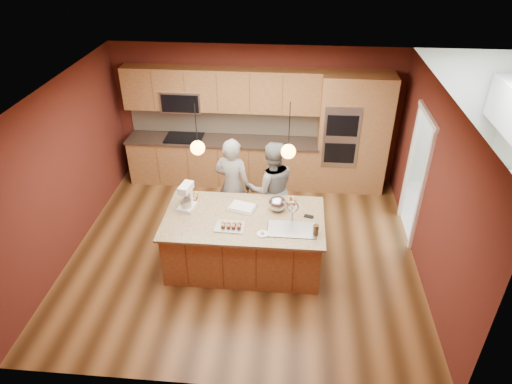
# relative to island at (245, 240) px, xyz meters

# --- Properties ---
(floor) EXTENTS (5.50, 5.50, 0.00)m
(floor) POSITION_rel_island_xyz_m (-0.07, 0.30, -0.45)
(floor) COLOR #402611
(floor) RESTS_ON ground
(ceiling) EXTENTS (5.50, 5.50, 0.00)m
(ceiling) POSITION_rel_island_xyz_m (-0.07, 0.30, 2.25)
(ceiling) COLOR white
(ceiling) RESTS_ON ground
(wall_back) EXTENTS (5.50, 0.00, 5.50)m
(wall_back) POSITION_rel_island_xyz_m (-0.07, 2.80, 0.90)
(wall_back) COLOR #511E16
(wall_back) RESTS_ON ground
(wall_front) EXTENTS (5.50, 0.00, 5.50)m
(wall_front) POSITION_rel_island_xyz_m (-0.07, -2.20, 0.90)
(wall_front) COLOR #511E16
(wall_front) RESTS_ON ground
(wall_left) EXTENTS (0.00, 5.00, 5.00)m
(wall_left) POSITION_rel_island_xyz_m (-2.82, 0.30, 0.90)
(wall_left) COLOR #511E16
(wall_left) RESTS_ON ground
(wall_right) EXTENTS (0.00, 5.00, 5.00)m
(wall_right) POSITION_rel_island_xyz_m (2.68, 0.30, 0.90)
(wall_right) COLOR #511E16
(wall_right) RESTS_ON ground
(cabinet_run) EXTENTS (3.74, 0.64, 2.30)m
(cabinet_run) POSITION_rel_island_xyz_m (-0.75, 2.55, 0.54)
(cabinet_run) COLOR brown
(cabinet_run) RESTS_ON floor
(oven_column) EXTENTS (1.30, 0.62, 2.30)m
(oven_column) POSITION_rel_island_xyz_m (1.78, 2.50, 0.70)
(oven_column) COLOR brown
(oven_column) RESTS_ON floor
(doorway_trim) EXTENTS (0.08, 1.11, 2.20)m
(doorway_trim) POSITION_rel_island_xyz_m (2.66, 1.10, 0.60)
(doorway_trim) COLOR white
(doorway_trim) RESTS_ON wall_right
(pendant_left) EXTENTS (0.20, 0.20, 0.80)m
(pendant_left) POSITION_rel_island_xyz_m (-0.63, 0.00, 1.56)
(pendant_left) COLOR black
(pendant_left) RESTS_ON ceiling
(pendant_right) EXTENTS (0.20, 0.20, 0.80)m
(pendant_right) POSITION_rel_island_xyz_m (0.60, 0.00, 1.56)
(pendant_right) COLOR black
(pendant_right) RESTS_ON ceiling
(island) EXTENTS (2.38, 1.33, 1.26)m
(island) POSITION_rel_island_xyz_m (0.00, 0.00, 0.00)
(island) COLOR brown
(island) RESTS_ON floor
(person_left) EXTENTS (0.70, 0.55, 1.71)m
(person_left) POSITION_rel_island_xyz_m (-0.31, 0.92, 0.41)
(person_left) COLOR black
(person_left) RESTS_ON floor
(person_right) EXTENTS (0.94, 0.80, 1.67)m
(person_right) POSITION_rel_island_xyz_m (0.34, 0.92, 0.39)
(person_right) COLOR gray
(person_right) RESTS_ON floor
(stand_mixer) EXTENTS (0.28, 0.34, 0.42)m
(stand_mixer) POSITION_rel_island_xyz_m (-0.90, 0.17, 0.61)
(stand_mixer) COLOR white
(stand_mixer) RESTS_ON island
(sheet_cake) EXTENTS (0.48, 0.40, 0.05)m
(sheet_cake) POSITION_rel_island_xyz_m (-0.07, 0.24, 0.45)
(sheet_cake) COLOR white
(sheet_cake) RESTS_ON island
(cooling_rack) EXTENTS (0.43, 0.32, 0.02)m
(cooling_rack) POSITION_rel_island_xyz_m (-0.19, -0.25, 0.44)
(cooling_rack) COLOR #AEB2B6
(cooling_rack) RESTS_ON island
(mixing_bowl) EXTENTS (0.27, 0.27, 0.23)m
(mixing_bowl) POSITION_rel_island_xyz_m (0.47, 0.25, 0.54)
(mixing_bowl) COLOR #B2B5BA
(mixing_bowl) RESTS_ON island
(plate) EXTENTS (0.17, 0.17, 0.01)m
(plate) POSITION_rel_island_xyz_m (0.29, -0.38, 0.44)
(plate) COLOR white
(plate) RESTS_ON island
(tumbler) EXTENTS (0.08, 0.08, 0.16)m
(tumbler) POSITION_rel_island_xyz_m (1.03, -0.32, 0.51)
(tumbler) COLOR #3E2D15
(tumbler) RESTS_ON island
(phone) EXTENTS (0.16, 0.11, 0.01)m
(phone) POSITION_rel_island_xyz_m (0.95, 0.11, 0.43)
(phone) COLOR black
(phone) RESTS_ON island
(cupcakes_left) EXTENTS (0.17, 0.26, 0.08)m
(cupcakes_left) POSITION_rel_island_xyz_m (-0.88, 0.45, 0.47)
(cupcakes_left) COLOR #D8994F
(cupcakes_left) RESTS_ON island
(cupcakes_rack) EXTENTS (0.31, 0.16, 0.07)m
(cupcakes_rack) POSITION_rel_island_xyz_m (-0.17, -0.27, 0.48)
(cupcakes_rack) COLOR #D8994F
(cupcakes_rack) RESTS_ON island
(cupcakes_right) EXTENTS (0.15, 0.22, 0.07)m
(cupcakes_right) POSITION_rel_island_xyz_m (0.67, 0.48, 0.46)
(cupcakes_right) COLOR #D8994F
(cupcakes_right) RESTS_ON island
(washer) EXTENTS (0.74, 0.76, 1.11)m
(washer) POSITION_rel_island_xyz_m (4.15, 1.07, 0.11)
(washer) COLOR white
(washer) RESTS_ON floor
(dryer) EXTENTS (0.60, 0.61, 0.90)m
(dryer) POSITION_rel_island_xyz_m (4.14, 1.76, 0.00)
(dryer) COLOR white
(dryer) RESTS_ON floor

